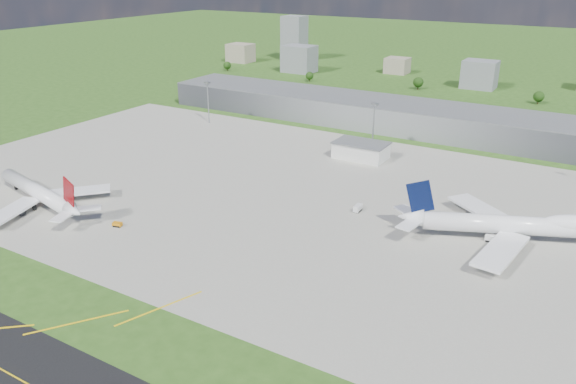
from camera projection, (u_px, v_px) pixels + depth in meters
The scene contains 21 objects.
ground at pixel (379, 132), 333.45m from camera, with size 1400.00×1400.00×0.00m, color #2D5019.
apron at pixel (304, 197), 241.07m from camera, with size 360.00×190.00×0.08m, color gray.
terminal at pixel (389, 114), 342.57m from camera, with size 300.00×42.00×15.00m, color gray.
ops_building at pixel (361, 151), 287.38m from camera, with size 26.00×16.00×8.00m, color silver.
mast_west at pixel (208, 95), 346.08m from camera, with size 3.50×2.00×25.90m.
mast_center at pixel (374, 118), 294.16m from camera, with size 3.50×2.00×25.90m.
airliner_red_twin at pixel (40, 194), 231.00m from camera, with size 69.13×53.06×19.14m.
airliner_blue_quad at pixel (521, 226), 200.56m from camera, with size 79.19×60.23×21.73m.
fire_truck at pixel (48, 197), 236.48m from camera, with size 8.15×3.82×3.50m.
tug_yellow at pixel (117, 225), 213.22m from camera, with size 3.87×2.82×1.74m.
van_white_near at pixel (358, 208), 226.31m from camera, with size 2.52×5.22×2.62m.
van_white_far at pixel (492, 239), 201.37m from camera, with size 4.85×2.48×2.47m.
bldg_far_w at pixel (240, 53), 569.34m from camera, with size 24.00×20.00×18.00m, color gray.
bldg_w at pixel (299, 59), 514.52m from camera, with size 28.00×22.00×24.00m, color slate.
bldg_cw at pixel (397, 66), 510.52m from camera, with size 20.00×18.00×14.00m, color gray.
bldg_c at pixel (480, 74), 447.35m from camera, with size 26.00×20.00×22.00m, color slate.
bldg_tall_w at pixel (294, 38), 577.43m from camera, with size 22.00×20.00×44.00m, color slate.
tree_far_w at pixel (227, 65), 521.50m from camera, with size 7.20×7.20×8.80m.
tree_w at pixel (310, 76), 475.16m from camera, with size 6.75×6.75×8.25m.
tree_c at pixel (418, 82), 444.27m from camera, with size 8.10×8.10×9.90m.
tree_e at pixel (539, 97), 397.93m from camera, with size 7.65×7.65×9.35m.
Camera 1 is at (117.50, -154.92, 92.84)m, focal length 35.00 mm.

